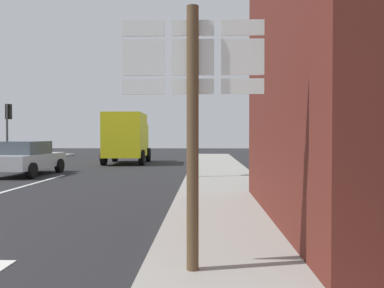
# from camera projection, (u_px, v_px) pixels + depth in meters

# --- Properties ---
(ground_plane) EXTENTS (80.00, 80.00, 0.00)m
(ground_plane) POSITION_uv_depth(u_px,v_px,m) (46.00, 180.00, 15.54)
(ground_plane) COLOR #232326
(sidewalk_right) EXTENTS (2.78, 44.00, 0.14)m
(sidewalk_right) POSITION_uv_depth(u_px,v_px,m) (224.00, 186.00, 13.33)
(sidewalk_right) COLOR gray
(sidewalk_right) RESTS_ON ground
(sedan_far) EXTENTS (2.14, 4.28, 1.47)m
(sedan_far) POSITION_uv_depth(u_px,v_px,m) (26.00, 158.00, 17.51)
(sedan_far) COLOR #B7BABF
(sedan_far) RESTS_ON ground
(delivery_truck) EXTENTS (2.62, 5.07, 3.05)m
(delivery_truck) POSITION_uv_depth(u_px,v_px,m) (127.00, 137.00, 24.93)
(delivery_truck) COLOR yellow
(delivery_truck) RESTS_ON ground
(route_sign_post) EXTENTS (1.66, 0.14, 3.20)m
(route_sign_post) POSITION_uv_depth(u_px,v_px,m) (193.00, 110.00, 4.73)
(route_sign_post) COLOR brown
(route_sign_post) RESTS_ON ground
(traffic_light_far_left) EXTENTS (0.30, 0.49, 3.60)m
(traffic_light_far_left) POSITION_uv_depth(u_px,v_px,m) (8.00, 120.00, 24.21)
(traffic_light_far_left) COLOR #47474C
(traffic_light_far_left) RESTS_ON ground
(traffic_light_near_right) EXTENTS (0.30, 0.49, 3.67)m
(traffic_light_near_right) POSITION_uv_depth(u_px,v_px,m) (193.00, 110.00, 15.64)
(traffic_light_near_right) COLOR #47474C
(traffic_light_near_right) RESTS_ON ground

